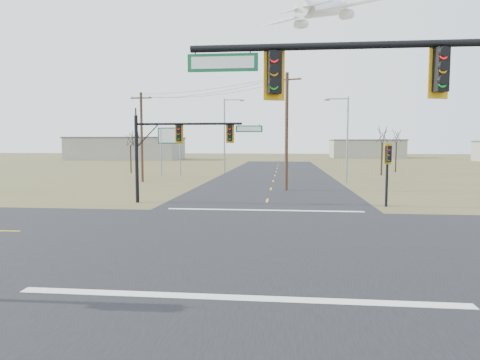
% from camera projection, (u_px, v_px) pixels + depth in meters
% --- Properties ---
extents(ground, '(320.00, 320.00, 0.00)m').
position_uv_depth(ground, '(256.00, 237.00, 18.72)').
color(ground, brown).
rests_on(ground, ground).
extents(road_ew, '(160.00, 14.00, 0.02)m').
position_uv_depth(road_ew, '(256.00, 237.00, 18.72)').
color(road_ew, black).
rests_on(road_ew, ground).
extents(road_ns, '(14.00, 160.00, 0.02)m').
position_uv_depth(road_ns, '(256.00, 237.00, 18.72)').
color(road_ns, black).
rests_on(road_ns, ground).
extents(stop_bar_near, '(12.00, 0.40, 0.01)m').
position_uv_depth(stop_bar_near, '(238.00, 298.00, 11.29)').
color(stop_bar_near, silver).
rests_on(stop_bar_near, road_ns).
extents(stop_bar_far, '(12.00, 0.40, 0.01)m').
position_uv_depth(stop_bar_far, '(264.00, 210.00, 26.15)').
color(stop_bar_far, silver).
rests_on(stop_bar_far, road_ns).
extents(mast_arm_near, '(10.34, 0.57, 7.09)m').
position_uv_depth(mast_arm_near, '(452.00, 99.00, 10.31)').
color(mast_arm_near, black).
rests_on(mast_arm_near, ground).
extents(mast_arm_far, '(8.82, 0.48, 6.03)m').
position_uv_depth(mast_arm_far, '(183.00, 139.00, 29.07)').
color(mast_arm_far, black).
rests_on(mast_arm_far, ground).
extents(pedestal_signal_ne, '(0.67, 0.59, 4.14)m').
position_uv_depth(pedestal_signal_ne, '(388.00, 160.00, 27.42)').
color(pedestal_signal_ne, black).
rests_on(pedestal_signal_ne, ground).
extents(utility_pole_near, '(2.45, 0.69, 10.17)m').
position_uv_depth(utility_pole_near, '(287.00, 130.00, 36.98)').
color(utility_pole_near, '#4A321F').
rests_on(utility_pole_near, ground).
extents(utility_pole_far, '(2.33, 0.27, 9.51)m').
position_uv_depth(utility_pole_far, '(142.00, 136.00, 45.50)').
color(utility_pole_far, '#4A321F').
rests_on(utility_pole_far, ground).
extents(highway_sign, '(3.26, 0.16, 6.12)m').
position_uv_depth(highway_sign, '(171.00, 142.00, 53.67)').
color(highway_sign, gray).
rests_on(highway_sign, ground).
extents(streetlight_a, '(2.49, 0.38, 8.87)m').
position_uv_depth(streetlight_a, '(345.00, 135.00, 43.93)').
color(streetlight_a, gray).
rests_on(streetlight_a, ground).
extents(streetlight_c, '(2.88, 0.33, 10.34)m').
position_uv_depth(streetlight_c, '(226.00, 131.00, 59.58)').
color(streetlight_c, gray).
rests_on(streetlight_c, ground).
extents(bare_tree_a, '(3.23, 3.23, 5.96)m').
position_uv_depth(bare_tree_a, '(135.00, 138.00, 51.26)').
color(bare_tree_a, black).
rests_on(bare_tree_a, ground).
extents(bare_tree_b, '(2.45, 2.45, 5.93)m').
position_uv_depth(bare_tree_b, '(130.00, 139.00, 59.16)').
color(bare_tree_b, black).
rests_on(bare_tree_b, ground).
extents(bare_tree_c, '(3.00, 3.00, 6.76)m').
position_uv_depth(bare_tree_c, '(382.00, 134.00, 54.88)').
color(bare_tree_c, black).
rests_on(bare_tree_c, ground).
extents(bare_tree_d, '(3.30, 3.30, 6.55)m').
position_uv_depth(bare_tree_d, '(397.00, 135.00, 61.13)').
color(bare_tree_d, black).
rests_on(bare_tree_d, ground).
extents(warehouse_left, '(28.00, 14.00, 5.50)m').
position_uv_depth(warehouse_left, '(126.00, 149.00, 111.81)').
color(warehouse_left, gray).
rests_on(warehouse_left, ground).
extents(warehouse_mid, '(20.00, 12.00, 5.00)m').
position_uv_depth(warehouse_mid, '(366.00, 149.00, 124.94)').
color(warehouse_mid, gray).
rests_on(warehouse_mid, ground).
extents(jet_airliner, '(26.12, 26.45, 12.70)m').
position_uv_depth(jet_airliner, '(323.00, 8.00, 82.69)').
color(jet_airliner, white).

